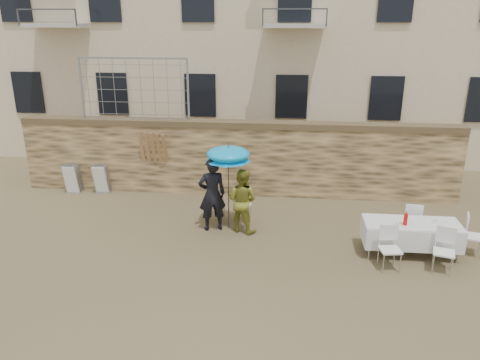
# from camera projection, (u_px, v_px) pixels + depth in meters

# --- Properties ---
(ground) EXTENTS (80.00, 80.00, 0.00)m
(ground) POSITION_uv_depth(u_px,v_px,m) (210.00, 278.00, 9.70)
(ground) COLOR brown
(ground) RESTS_ON ground
(stone_wall) EXTENTS (13.00, 0.50, 2.20)m
(stone_wall) POSITION_uv_depth(u_px,v_px,m) (236.00, 158.00, 14.03)
(stone_wall) COLOR olive
(stone_wall) RESTS_ON ground
(chain_link_fence) EXTENTS (3.20, 0.06, 1.80)m
(chain_link_fence) POSITION_uv_depth(u_px,v_px,m) (134.00, 90.00, 13.66)
(chain_link_fence) COLOR gray
(chain_link_fence) RESTS_ON stone_wall
(man_suit) EXTENTS (0.80, 0.66, 1.89)m
(man_suit) POSITION_uv_depth(u_px,v_px,m) (212.00, 194.00, 11.62)
(man_suit) COLOR black
(man_suit) RESTS_ON ground
(woman_dress) EXTENTS (0.97, 0.87, 1.63)m
(woman_dress) POSITION_uv_depth(u_px,v_px,m) (242.00, 200.00, 11.59)
(woman_dress) COLOR #ACAB34
(woman_dress) RESTS_ON ground
(umbrella) EXTENTS (1.10, 1.10, 2.02)m
(umbrella) POSITION_uv_depth(u_px,v_px,m) (228.00, 157.00, 11.35)
(umbrella) COLOR #3F3F44
(umbrella) RESTS_ON ground
(couple_chair_left) EXTENTS (0.54, 0.54, 0.96)m
(couple_chair_left) POSITION_uv_depth(u_px,v_px,m) (216.00, 203.00, 12.29)
(couple_chair_left) COLOR white
(couple_chair_left) RESTS_ON ground
(couple_chair_right) EXTENTS (0.55, 0.55, 0.96)m
(couple_chair_right) POSITION_uv_depth(u_px,v_px,m) (242.00, 204.00, 12.22)
(couple_chair_right) COLOR white
(couple_chair_right) RESTS_ON ground
(banquet_table) EXTENTS (2.10, 0.85, 0.78)m
(banquet_table) POSITION_uv_depth(u_px,v_px,m) (412.00, 224.00, 10.45)
(banquet_table) COLOR silver
(banquet_table) RESTS_ON ground
(soda_bottle) EXTENTS (0.09, 0.09, 0.26)m
(soda_bottle) POSITION_uv_depth(u_px,v_px,m) (406.00, 220.00, 10.27)
(soda_bottle) COLOR red
(soda_bottle) RESTS_ON banquet_table
(table_chair_front_left) EXTENTS (0.55, 0.55, 0.96)m
(table_chair_front_left) POSITION_uv_depth(u_px,v_px,m) (390.00, 249.00, 9.89)
(table_chair_front_left) COLOR white
(table_chair_front_left) RESTS_ON ground
(table_chair_front_right) EXTENTS (0.59, 0.59, 0.96)m
(table_chair_front_right) POSITION_uv_depth(u_px,v_px,m) (444.00, 251.00, 9.78)
(table_chair_front_right) COLOR white
(table_chair_front_right) RESTS_ON ground
(table_chair_back) EXTENTS (0.52, 0.52, 0.96)m
(table_chair_back) POSITION_uv_depth(u_px,v_px,m) (411.00, 220.00, 11.26)
(table_chair_back) COLOR white
(table_chair_back) RESTS_ON ground
(table_chair_side) EXTENTS (0.59, 0.59, 0.96)m
(table_chair_side) POSITION_uv_depth(u_px,v_px,m) (474.00, 235.00, 10.49)
(table_chair_side) COLOR white
(table_chair_side) RESTS_ON ground
(chair_stack_left) EXTENTS (0.46, 0.47, 0.92)m
(chair_stack_left) POSITION_uv_depth(u_px,v_px,m) (75.00, 176.00, 14.44)
(chair_stack_left) COLOR white
(chair_stack_left) RESTS_ON ground
(chair_stack_right) EXTENTS (0.46, 0.40, 0.92)m
(chair_stack_right) POSITION_uv_depth(u_px,v_px,m) (103.00, 177.00, 14.35)
(chair_stack_right) COLOR white
(chair_stack_right) RESTS_ON ground
(wood_planks) EXTENTS (0.70, 0.20, 2.00)m
(wood_planks) POSITION_uv_depth(u_px,v_px,m) (154.00, 161.00, 14.09)
(wood_planks) COLOR #A37749
(wood_planks) RESTS_ON ground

